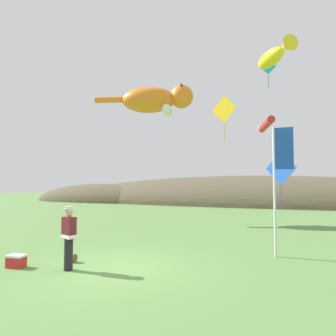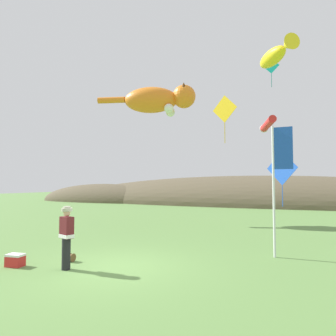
# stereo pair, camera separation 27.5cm
# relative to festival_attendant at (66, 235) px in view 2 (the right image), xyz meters

# --- Properties ---
(ground_plane) EXTENTS (120.00, 120.00, 0.00)m
(ground_plane) POSITION_rel_festival_attendant_xyz_m (1.11, 0.70, -0.95)
(ground_plane) COLOR #5B8442
(distant_hill_ridge) EXTENTS (54.68, 12.21, 6.68)m
(distant_hill_ridge) POSITION_rel_festival_attendant_xyz_m (-1.36, 28.89, -0.95)
(distant_hill_ridge) COLOR brown
(distant_hill_ridge) RESTS_ON ground
(festival_attendant) EXTENTS (0.48, 0.38, 1.77)m
(festival_attendant) POSITION_rel_festival_attendant_xyz_m (0.00, 0.00, 0.00)
(festival_attendant) COLOR black
(festival_attendant) RESTS_ON ground
(kite_spool) EXTENTS (0.16, 0.26, 0.26)m
(kite_spool) POSITION_rel_festival_attendant_xyz_m (-0.45, 0.73, -0.82)
(kite_spool) COLOR olive
(kite_spool) RESTS_ON ground
(picnic_cooler) EXTENTS (0.53, 0.40, 0.36)m
(picnic_cooler) POSITION_rel_festival_attendant_xyz_m (-1.59, -0.34, -0.77)
(picnic_cooler) COLOR red
(picnic_cooler) RESTS_ON ground
(festival_banner_pole) EXTENTS (0.66, 0.08, 4.35)m
(festival_banner_pole) POSITION_rel_festival_attendant_xyz_m (5.47, 3.81, 1.90)
(festival_banner_pole) COLOR silver
(festival_banner_pole) RESTS_ON ground
(kite_giant_cat) EXTENTS (6.46, 2.84, 2.02)m
(kite_giant_cat) POSITION_rel_festival_attendant_xyz_m (-2.40, 11.18, 7.06)
(kite_giant_cat) COLOR orange
(kite_fish_windsock) EXTENTS (2.18, 2.85, 0.88)m
(kite_fish_windsock) POSITION_rel_festival_attendant_xyz_m (5.19, 8.65, 7.83)
(kite_fish_windsock) COLOR yellow
(kite_tube_streamer) EXTENTS (1.00, 2.50, 0.44)m
(kite_tube_streamer) POSITION_rel_festival_attendant_xyz_m (4.77, 8.71, 4.40)
(kite_tube_streamer) COLOR red
(kite_diamond_teal) EXTENTS (1.00, 0.06, 1.90)m
(kite_diamond_teal) POSITION_rel_festival_attendant_xyz_m (4.66, 13.42, 9.08)
(kite_diamond_teal) COLOR #19BFBF
(kite_diamond_gold) EXTENTS (1.16, 0.39, 2.11)m
(kite_diamond_gold) POSITION_rel_festival_attendant_xyz_m (3.19, 6.15, 4.71)
(kite_diamond_gold) COLOR yellow
(kite_diamond_blue) EXTENTS (1.28, 0.78, 2.38)m
(kite_diamond_blue) POSITION_rel_festival_attendant_xyz_m (5.46, 6.93, 2.12)
(kite_diamond_blue) COLOR blue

